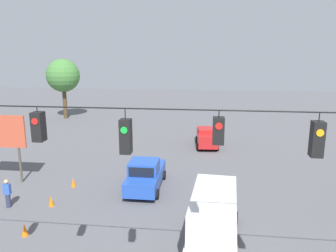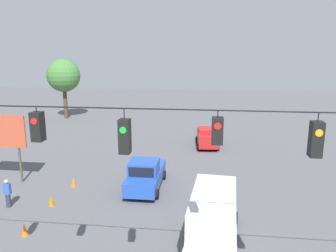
# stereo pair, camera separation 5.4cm
# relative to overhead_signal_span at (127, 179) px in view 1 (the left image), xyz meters

# --- Properties ---
(overhead_signal_span) EXTENTS (21.83, 0.38, 8.03)m
(overhead_signal_span) POSITION_rel_overhead_signal_span_xyz_m (0.00, 0.00, 0.00)
(overhead_signal_span) COLOR #939399
(overhead_signal_span) RESTS_ON ground_plane
(box_truck_white_crossing_near) EXTENTS (2.75, 7.37, 2.82)m
(box_truck_white_crossing_near) POSITION_rel_overhead_signal_span_xyz_m (-2.80, -4.96, -3.93)
(box_truck_white_crossing_near) COLOR silver
(box_truck_white_crossing_near) RESTS_ON ground_plane
(pickup_truck_blue_withflow_mid) EXTENTS (2.26, 5.06, 2.12)m
(pickup_truck_blue_withflow_mid) POSITION_rel_overhead_signal_span_xyz_m (1.60, -11.30, -4.34)
(pickup_truck_blue_withflow_mid) COLOR #234CB2
(pickup_truck_blue_withflow_mid) RESTS_ON ground_plane
(sedan_red_oncoming_deep) EXTENTS (2.29, 4.40, 1.83)m
(sedan_red_oncoming_deep) POSITION_rel_overhead_signal_span_xyz_m (-2.49, -21.95, -4.36)
(sedan_red_oncoming_deep) COLOR red
(sedan_red_oncoming_deep) RESTS_ON ground_plane
(traffic_cone_nearest) EXTENTS (0.34, 0.34, 0.64)m
(traffic_cone_nearest) POSITION_rel_overhead_signal_span_xyz_m (6.58, -4.87, -5.00)
(traffic_cone_nearest) COLOR orange
(traffic_cone_nearest) RESTS_ON ground_plane
(traffic_cone_second) EXTENTS (0.34, 0.34, 0.64)m
(traffic_cone_second) POSITION_rel_overhead_signal_span_xyz_m (6.76, -8.14, -5.00)
(traffic_cone_second) COLOR orange
(traffic_cone_second) RESTS_ON ground_plane
(traffic_cone_third) EXTENTS (0.34, 0.34, 0.64)m
(traffic_cone_third) POSITION_rel_overhead_signal_span_xyz_m (6.59, -11.06, -5.00)
(traffic_cone_third) COLOR orange
(traffic_cone_third) RESTS_ON ground_plane
(pedestrian) EXTENTS (0.40, 0.28, 1.74)m
(pedestrian) POSITION_rel_overhead_signal_span_xyz_m (9.20, -7.68, -4.44)
(pedestrian) COLOR #2D334C
(pedestrian) RESTS_ON ground_plane
(tree_horizon_left) EXTENTS (4.44, 4.44, 8.10)m
(tree_horizon_left) POSITION_rel_overhead_signal_span_xyz_m (16.97, -33.57, 0.51)
(tree_horizon_left) COLOR #4C3823
(tree_horizon_left) RESTS_ON ground_plane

